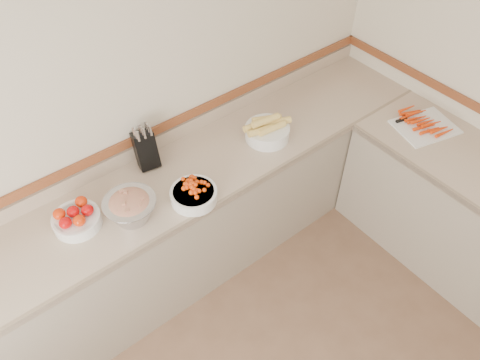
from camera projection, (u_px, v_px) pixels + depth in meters
back_wall at (124, 108)px, 2.72m from camera, size 4.00×0.00×4.00m
counter_back at (169, 232)px, 3.15m from camera, size 4.00×0.65×1.08m
knife_block at (146, 149)px, 2.88m from camera, size 0.15×0.18×0.31m
tomato_bowl at (76, 218)px, 2.59m from camera, size 0.27×0.27×0.13m
cherry_tomato_bowl at (194, 194)px, 2.73m from camera, size 0.28×0.28×0.15m
corn_bowl at (267, 130)px, 3.10m from camera, size 0.33×0.30×0.18m
rhubarb_bowl at (131, 208)px, 2.60m from camera, size 0.30×0.30×0.17m
cutting_board at (424, 124)px, 3.21m from camera, size 0.46×0.41×0.06m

